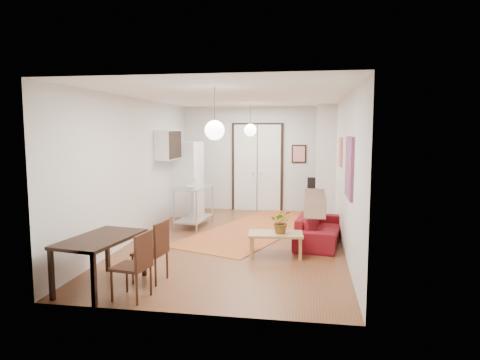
# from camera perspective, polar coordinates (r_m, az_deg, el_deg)

# --- Properties ---
(floor) EXTENTS (7.00, 7.00, 0.00)m
(floor) POSITION_cam_1_polar(r_m,az_deg,el_deg) (8.79, -0.44, -8.17)
(floor) COLOR brown
(floor) RESTS_ON ground
(ceiling) EXTENTS (4.20, 7.00, 0.02)m
(ceiling) POSITION_cam_1_polar(r_m,az_deg,el_deg) (8.52, -0.45, 11.04)
(ceiling) COLOR white
(ceiling) RESTS_ON wall_back
(wall_back) EXTENTS (4.20, 0.02, 2.90)m
(wall_back) POSITION_cam_1_polar(r_m,az_deg,el_deg) (11.99, 2.35, 2.84)
(wall_back) COLOR silver
(wall_back) RESTS_ON floor
(wall_front) EXTENTS (4.20, 0.02, 2.90)m
(wall_front) POSITION_cam_1_polar(r_m,az_deg,el_deg) (5.14, -6.97, -2.36)
(wall_front) COLOR silver
(wall_front) RESTS_ON floor
(wall_left) EXTENTS (0.02, 7.00, 2.90)m
(wall_left) POSITION_cam_1_polar(r_m,az_deg,el_deg) (9.12, -13.57, 1.44)
(wall_left) COLOR silver
(wall_left) RESTS_ON floor
(wall_right) EXTENTS (0.02, 7.00, 2.90)m
(wall_right) POSITION_cam_1_polar(r_m,az_deg,el_deg) (8.44, 13.76, 1.03)
(wall_right) COLOR silver
(wall_right) RESTS_ON floor
(double_doors) EXTENTS (1.44, 0.06, 2.50)m
(double_doors) POSITION_cam_1_polar(r_m,az_deg,el_deg) (11.96, 2.32, 1.63)
(double_doors) COLOR silver
(double_doors) RESTS_ON wall_back
(stub_partition) EXTENTS (0.50, 0.10, 2.90)m
(stub_partition) POSITION_cam_1_polar(r_m,az_deg,el_deg) (10.96, 11.40, 2.35)
(stub_partition) COLOR silver
(stub_partition) RESTS_ON floor
(wall_cabinet) EXTENTS (0.35, 1.00, 0.70)m
(wall_cabinet) POSITION_cam_1_polar(r_m,az_deg,el_deg) (10.43, -9.54, 4.65)
(wall_cabinet) COLOR white
(wall_cabinet) RESTS_ON wall_left
(painting_popart) EXTENTS (0.05, 1.00, 1.00)m
(painting_popart) POSITION_cam_1_polar(r_m,az_deg,el_deg) (7.18, 14.39, 1.65)
(painting_popart) COLOR red
(painting_popart) RESTS_ON wall_right
(painting_abstract) EXTENTS (0.05, 0.50, 0.60)m
(painting_abstract) POSITION_cam_1_polar(r_m,az_deg,el_deg) (9.21, 13.27, 3.68)
(painting_abstract) COLOR beige
(painting_abstract) RESTS_ON wall_right
(poster_back) EXTENTS (0.40, 0.03, 0.50)m
(poster_back) POSITION_cam_1_polar(r_m,az_deg,el_deg) (11.87, 7.87, 3.47)
(poster_back) COLOR red
(poster_back) RESTS_ON wall_back
(print_left) EXTENTS (0.03, 0.44, 0.54)m
(print_left) POSITION_cam_1_polar(r_m,az_deg,el_deg) (10.95, -9.45, 5.01)
(print_left) COLOR #A67745
(print_left) RESTS_ON wall_left
(pendant_back) EXTENTS (0.30, 0.30, 0.80)m
(pendant_back) POSITION_cam_1_polar(r_m,az_deg,el_deg) (10.47, 1.39, 6.67)
(pendant_back) COLOR white
(pendant_back) RESTS_ON ceiling
(pendant_front) EXTENTS (0.30, 0.30, 0.80)m
(pendant_front) POSITION_cam_1_polar(r_m,az_deg,el_deg) (6.53, -3.40, 6.65)
(pendant_front) COLOR white
(pendant_front) RESTS_ON ceiling
(kilim_rug) EXTENTS (3.24, 4.91, 0.01)m
(kilim_rug) POSITION_cam_1_polar(r_m,az_deg,el_deg) (9.90, 2.33, -6.45)
(kilim_rug) COLOR #C65C31
(kilim_rug) RESTS_ON floor
(sofa) EXTENTS (2.06, 1.04, 0.58)m
(sofa) POSITION_cam_1_polar(r_m,az_deg,el_deg) (8.82, 10.53, -6.31)
(sofa) COLOR maroon
(sofa) RESTS_ON floor
(coffee_table) EXTENTS (1.00, 0.61, 0.43)m
(coffee_table) POSITION_cam_1_polar(r_m,az_deg,el_deg) (7.73, 4.77, -7.46)
(coffee_table) COLOR #AB8651
(coffee_table) RESTS_ON floor
(potted_plant) EXTENTS (0.36, 0.40, 0.42)m
(potted_plant) POSITION_cam_1_polar(r_m,az_deg,el_deg) (7.66, 5.54, -5.56)
(potted_plant) COLOR #2E6731
(potted_plant) RESTS_ON coffee_table
(kitchen_counter) EXTENTS (0.72, 1.28, 0.94)m
(kitchen_counter) POSITION_cam_1_polar(r_m,az_deg,el_deg) (10.06, -6.17, -2.73)
(kitchen_counter) COLOR silver
(kitchen_counter) RESTS_ON floor
(bowl) EXTENTS (0.24, 0.24, 0.05)m
(bowl) POSITION_cam_1_polar(r_m,az_deg,el_deg) (9.72, -6.66, -0.94)
(bowl) COLOR silver
(bowl) RESTS_ON kitchen_counter
(soap_bottle) EXTENTS (0.10, 0.10, 0.20)m
(soap_bottle) POSITION_cam_1_polar(r_m,az_deg,el_deg) (10.25, -6.10, -0.14)
(soap_bottle) COLOR #5095AE
(soap_bottle) RESTS_ON kitchen_counter
(fridge) EXTENTS (0.78, 0.78, 1.95)m
(fridge) POSITION_cam_1_polar(r_m,az_deg,el_deg) (11.33, -7.07, 0.15)
(fridge) COLOR white
(fridge) RESTS_ON floor
(dining_table) EXTENTS (0.95, 1.43, 0.73)m
(dining_table) POSITION_cam_1_polar(r_m,az_deg,el_deg) (6.48, -18.10, -7.96)
(dining_table) COLOR black
(dining_table) RESTS_ON floor
(dining_chair_near) EXTENTS (0.49, 0.65, 0.91)m
(dining_chair_near) POSITION_cam_1_polar(r_m,az_deg,el_deg) (6.66, -11.66, -8.50)
(dining_chair_near) COLOR #3A2012
(dining_chair_near) RESTS_ON floor
(dining_chair_far) EXTENTS (0.49, 0.65, 0.91)m
(dining_chair_far) POSITION_cam_1_polar(r_m,az_deg,el_deg) (6.05, -13.99, -10.12)
(dining_chair_far) COLOR #3A2012
(dining_chair_far) RESTS_ON floor
(black_side_chair) EXTENTS (0.51, 0.51, 1.01)m
(black_side_chair) POSITION_cam_1_polar(r_m,az_deg,el_deg) (11.74, 10.18, -1.54)
(black_side_chair) COLOR black
(black_side_chair) RESTS_ON floor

